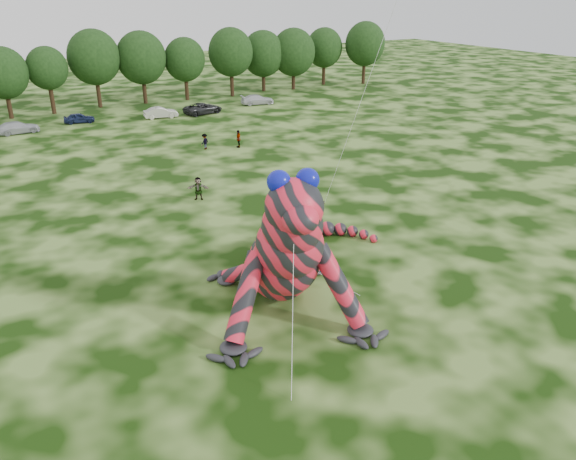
% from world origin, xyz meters
% --- Properties ---
extents(ground, '(240.00, 240.00, 0.00)m').
position_xyz_m(ground, '(0.00, 0.00, 0.00)').
color(ground, '#16330A').
rests_on(ground, ground).
extents(inflatable_gecko, '(18.29, 20.05, 8.35)m').
position_xyz_m(inflatable_gecko, '(3.95, 1.07, 4.17)').
color(inflatable_gecko, '#F2233D').
rests_on(inflatable_gecko, ground).
extents(flying_kite, '(4.00, 4.29, 17.06)m').
position_xyz_m(flying_kite, '(16.75, 7.56, 14.93)').
color(flying_kite, red).
rests_on(flying_kite, ground).
extents(tree_8, '(6.14, 5.53, 8.94)m').
position_xyz_m(tree_8, '(-4.22, 56.99, 4.47)').
color(tree_8, black).
rests_on(tree_8, ground).
extents(tree_9, '(5.27, 4.74, 8.68)m').
position_xyz_m(tree_9, '(1.06, 57.35, 4.34)').
color(tree_9, black).
rests_on(tree_9, ground).
extents(tree_10, '(7.09, 6.38, 10.50)m').
position_xyz_m(tree_10, '(7.40, 58.58, 5.25)').
color(tree_10, black).
rests_on(tree_10, ground).
extents(tree_11, '(7.01, 6.31, 10.07)m').
position_xyz_m(tree_11, '(13.79, 58.20, 5.03)').
color(tree_11, black).
rests_on(tree_11, ground).
extents(tree_12, '(5.99, 5.39, 8.97)m').
position_xyz_m(tree_12, '(20.01, 57.74, 4.49)').
color(tree_12, black).
rests_on(tree_12, ground).
extents(tree_13, '(6.83, 6.15, 10.13)m').
position_xyz_m(tree_13, '(27.13, 57.13, 5.06)').
color(tree_13, black).
rests_on(tree_13, ground).
extents(tree_14, '(6.82, 6.14, 9.40)m').
position_xyz_m(tree_14, '(33.46, 58.72, 4.70)').
color(tree_14, black).
rests_on(tree_14, ground).
extents(tree_15, '(7.17, 6.45, 9.63)m').
position_xyz_m(tree_15, '(38.47, 57.77, 4.82)').
color(tree_15, black).
rests_on(tree_15, ground).
extents(tree_16, '(6.26, 5.63, 9.37)m').
position_xyz_m(tree_16, '(45.45, 59.37, 4.69)').
color(tree_16, black).
rests_on(tree_16, ground).
extents(tree_17, '(6.98, 6.28, 10.30)m').
position_xyz_m(tree_17, '(51.95, 56.66, 5.15)').
color(tree_17, black).
rests_on(tree_17, ground).
extents(car_3, '(4.95, 2.49, 1.38)m').
position_xyz_m(car_3, '(-4.41, 47.85, 0.69)').
color(car_3, '#B5B8BE').
rests_on(car_3, ground).
extents(car_4, '(3.88, 2.12, 1.25)m').
position_xyz_m(car_4, '(2.85, 49.83, 0.63)').
color(car_4, '#162043').
rests_on(car_4, ground).
extents(car_5, '(4.41, 1.99, 1.40)m').
position_xyz_m(car_5, '(12.55, 47.49, 0.70)').
color(car_5, beige).
rests_on(car_5, ground).
extents(car_6, '(5.63, 3.42, 1.46)m').
position_xyz_m(car_6, '(18.27, 47.19, 0.73)').
color(car_6, '#242427').
rests_on(car_6, ground).
extents(car_7, '(5.03, 2.81, 1.38)m').
position_xyz_m(car_7, '(27.49, 49.31, 0.69)').
color(car_7, silver).
rests_on(car_7, ground).
extents(spectator_2, '(1.22, 1.08, 1.64)m').
position_xyz_m(spectator_2, '(11.76, 30.67, 0.82)').
color(spectator_2, gray).
rests_on(spectator_2, ground).
extents(spectator_5, '(1.77, 1.33, 1.86)m').
position_xyz_m(spectator_5, '(5.59, 16.90, 0.93)').
color(spectator_5, gray).
rests_on(spectator_5, ground).
extents(spectator_3, '(0.68, 1.16, 1.86)m').
position_xyz_m(spectator_3, '(15.12, 29.55, 0.93)').
color(spectator_3, gray).
rests_on(spectator_3, ground).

